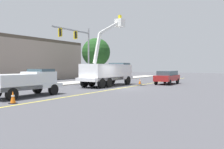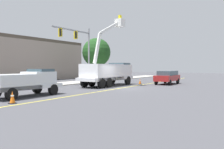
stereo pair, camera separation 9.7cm
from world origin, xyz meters
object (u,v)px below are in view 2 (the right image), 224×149
object	(u,v)px
utility_bucket_truck	(108,72)
service_pickup_truck	(25,82)
passing_minivan	(167,76)
traffic_signal_mast	(79,44)
traffic_cone_leading	(12,97)
traffic_cone_mid_front	(140,81)

from	to	relation	value
utility_bucket_truck	service_pickup_truck	world-z (taller)	utility_bucket_truck
passing_minivan	traffic_signal_mast	world-z (taller)	traffic_signal_mast
utility_bucket_truck	passing_minivan	world-z (taller)	utility_bucket_truck
passing_minivan	traffic_cone_leading	bearing A→B (deg)	176.37
utility_bucket_truck	passing_minivan	size ratio (longest dim) A/B	1.70
service_pickup_truck	passing_minivan	size ratio (longest dim) A/B	1.16
utility_bucket_truck	traffic_cone_mid_front	size ratio (longest dim) A/B	11.54
passing_minivan	traffic_signal_mast	bearing A→B (deg)	121.45
passing_minivan	utility_bucket_truck	bearing A→B (deg)	145.44
traffic_cone_leading	traffic_signal_mast	world-z (taller)	traffic_signal_mast
traffic_signal_mast	utility_bucket_truck	bearing A→B (deg)	-96.00
passing_minivan	traffic_signal_mast	distance (m)	12.19
traffic_cone_leading	traffic_signal_mast	xyz separation A→B (m)	(14.22, 8.46, 4.85)
passing_minivan	traffic_cone_mid_front	bearing A→B (deg)	128.54
service_pickup_truck	traffic_cone_mid_front	distance (m)	15.67
utility_bucket_truck	traffic_cone_leading	size ratio (longest dim) A/B	10.91
utility_bucket_truck	traffic_cone_leading	world-z (taller)	utility_bucket_truck
passing_minivan	traffic_cone_mid_front	xyz separation A→B (m)	(-2.19, 2.75, -0.62)
service_pickup_truck	utility_bucket_truck	bearing A→B (deg)	4.53
service_pickup_truck	traffic_cone_leading	bearing A→B (deg)	-135.65
traffic_cone_leading	traffic_cone_mid_front	size ratio (longest dim) A/B	1.06
traffic_cone_mid_front	traffic_cone_leading	bearing A→B (deg)	-175.33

